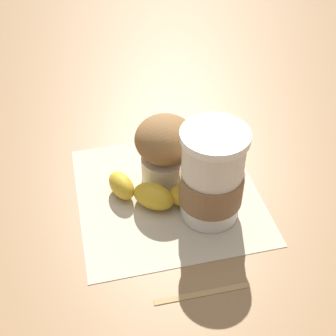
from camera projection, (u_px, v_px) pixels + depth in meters
name	position (u px, v px, depth m)	size (l,w,h in m)	color
ground_plane	(168.00, 195.00, 0.64)	(3.00, 3.00, 0.00)	#936D47
paper_napkin	(168.00, 194.00, 0.64)	(0.24, 0.24, 0.00)	beige
coffee_cup	(212.00, 178.00, 0.58)	(0.08, 0.08, 0.13)	silver
muffin	(164.00, 148.00, 0.63)	(0.08, 0.08, 0.10)	white
banana	(171.00, 190.00, 0.62)	(0.18, 0.08, 0.03)	gold
sugar_packet	(207.00, 124.00, 0.76)	(0.05, 0.03, 0.01)	#E0B27F
wooden_stirrer	(202.00, 293.00, 0.52)	(0.11, 0.01, 0.00)	tan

